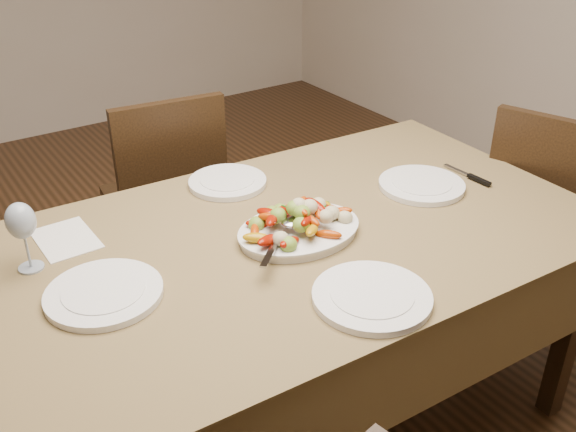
% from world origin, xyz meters
% --- Properties ---
extents(floor, '(6.00, 6.00, 0.00)m').
position_xyz_m(floor, '(0.00, 0.00, 0.00)').
color(floor, '#372111').
rests_on(floor, ground).
extents(dining_table, '(1.89, 1.12, 0.76)m').
position_xyz_m(dining_table, '(0.20, -0.16, 0.38)').
color(dining_table, brown).
rests_on(dining_table, ground).
extents(chair_far, '(0.47, 0.47, 0.95)m').
position_xyz_m(chair_far, '(0.21, 0.76, 0.47)').
color(chair_far, black).
rests_on(chair_far, ground).
extents(chair_right, '(0.53, 0.53, 0.95)m').
position_xyz_m(chair_right, '(1.37, -0.25, 0.47)').
color(chair_right, black).
rests_on(chair_right, ground).
extents(serving_platter, '(0.37, 0.28, 0.02)m').
position_xyz_m(serving_platter, '(0.22, -0.18, 0.77)').
color(serving_platter, white).
rests_on(serving_platter, dining_table).
extents(roasted_vegetables, '(0.30, 0.21, 0.09)m').
position_xyz_m(roasted_vegetables, '(0.22, -0.18, 0.83)').
color(roasted_vegetables, '#7C0F02').
rests_on(roasted_vegetables, serving_platter).
extents(serving_spoon, '(0.24, 0.24, 0.03)m').
position_xyz_m(serving_spoon, '(0.16, -0.21, 0.81)').
color(serving_spoon, '#9EA0A8').
rests_on(serving_spoon, serving_platter).
extents(plate_left, '(0.29, 0.29, 0.02)m').
position_xyz_m(plate_left, '(-0.34, -0.15, 0.77)').
color(plate_left, white).
rests_on(plate_left, dining_table).
extents(plate_right, '(0.28, 0.28, 0.02)m').
position_xyz_m(plate_right, '(0.73, -0.15, 0.77)').
color(plate_right, white).
rests_on(plate_right, dining_table).
extents(plate_far, '(0.26, 0.26, 0.02)m').
position_xyz_m(plate_far, '(0.22, 0.22, 0.77)').
color(plate_far, white).
rests_on(plate_far, dining_table).
extents(plate_near, '(0.29, 0.29, 0.02)m').
position_xyz_m(plate_near, '(0.20, -0.53, 0.77)').
color(plate_near, white).
rests_on(plate_near, dining_table).
extents(wine_glass, '(0.08, 0.08, 0.20)m').
position_xyz_m(wine_glass, '(-0.45, 0.08, 0.86)').
color(wine_glass, '#8C99A5').
rests_on(wine_glass, dining_table).
extents(menu_card, '(0.15, 0.21, 0.00)m').
position_xyz_m(menu_card, '(-0.33, 0.18, 0.76)').
color(menu_card, silver).
rests_on(menu_card, dining_table).
extents(table_knife, '(0.02, 0.20, 0.01)m').
position_xyz_m(table_knife, '(0.92, -0.19, 0.76)').
color(table_knife, '#9EA0A8').
rests_on(table_knife, dining_table).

